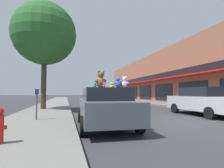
{
  "coord_description": "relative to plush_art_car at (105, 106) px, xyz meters",
  "views": [
    {
      "loc": [
        -4.6,
        -6.3,
        1.26
      ],
      "look_at": [
        -2.07,
        3.28,
        1.79
      ],
      "focal_mm": 28.0,
      "sensor_mm": 36.0,
      "label": 1
    }
  ],
  "objects": [
    {
      "name": "parking_meter",
      "position": [
        -2.61,
        1.37,
        0.21
      ],
      "size": [
        0.14,
        0.1,
        1.27
      ],
      "color": "#4C4C51",
      "rests_on": "sidewalk_near"
    },
    {
      "name": "teddy_bear_pink",
      "position": [
        -0.08,
        -0.12,
        0.78
      ],
      "size": [
        0.16,
        0.13,
        0.21
      ],
      "rotation": [
        0.0,
        0.0,
        3.7
      ],
      "color": "pink",
      "rests_on": "plush_art_car"
    },
    {
      "name": "teddy_bear_blue",
      "position": [
        0.2,
        -1.0,
        0.85
      ],
      "size": [
        0.27,
        0.18,
        0.35
      ],
      "rotation": [
        0.0,
        0.0,
        2.9
      ],
      "color": "blue",
      "rests_on": "plush_art_car"
    },
    {
      "name": "ground_plane",
      "position": [
        3.16,
        -0.17,
        -0.77
      ],
      "size": [
        260.0,
        260.0,
        0.0
      ],
      "primitive_type": "plane",
      "color": "#333335"
    },
    {
      "name": "teddy_bear_teal",
      "position": [
        -0.37,
        0.18,
        0.79
      ],
      "size": [
        0.17,
        0.12,
        0.22
      ],
      "rotation": [
        0.0,
        0.0,
        2.77
      ],
      "color": "teal",
      "rests_on": "plush_art_car"
    },
    {
      "name": "sidewalk_near",
      "position": [
        -2.63,
        -0.17,
        -0.69
      ],
      "size": [
        3.05,
        90.0,
        0.17
      ],
      "color": "slate",
      "rests_on": "ground_plane"
    },
    {
      "name": "plush_art_car",
      "position": [
        0.0,
        0.0,
        0.0
      ],
      "size": [
        2.08,
        4.23,
        1.45
      ],
      "rotation": [
        0.0,
        0.0,
        -0.05
      ],
      "color": "#4C5660",
      "rests_on": "ground_plane"
    },
    {
      "name": "teddy_bear_giant",
      "position": [
        -0.14,
        0.13,
        1.02
      ],
      "size": [
        0.53,
        0.39,
        0.71
      ],
      "rotation": [
        0.0,
        0.0,
        3.53
      ],
      "color": "olive",
      "rests_on": "plush_art_car"
    },
    {
      "name": "storefront_row",
      "position": [
        16.38,
        15.81,
        2.7
      ],
      "size": [
        13.14,
        41.71,
        6.95
      ],
      "color": "#9E6047",
      "rests_on": "ground_plane"
    },
    {
      "name": "teddy_bear_white",
      "position": [
        0.42,
        -1.04,
        0.86
      ],
      "size": [
        0.26,
        0.24,
        0.37
      ],
      "rotation": [
        0.0,
        0.0,
        2.49
      ],
      "color": "white",
      "rests_on": "plush_art_car"
    },
    {
      "name": "teddy_bear_purple",
      "position": [
        0.3,
        -0.83,
        0.8
      ],
      "size": [
        0.19,
        0.12,
        0.24
      ],
      "rotation": [
        0.0,
        0.0,
        2.93
      ],
      "color": "purple",
      "rests_on": "plush_art_car"
    },
    {
      "name": "parked_car_far_center",
      "position": [
        6.22,
        1.94,
        0.05
      ],
      "size": [
        2.04,
        4.49,
        1.61
      ],
      "color": "#B7B7BC",
      "rests_on": "ground_plane"
    },
    {
      "name": "teddy_bear_yellow",
      "position": [
        0.44,
        0.73,
        0.82
      ],
      "size": [
        0.19,
        0.2,
        0.28
      ],
      "rotation": [
        0.0,
        0.0,
        2.28
      ],
      "color": "yellow",
      "rests_on": "plush_art_car"
    },
    {
      "name": "street_tree",
      "position": [
        -2.99,
        6.8,
        4.79
      ],
      "size": [
        4.51,
        4.51,
        7.67
      ],
      "color": "#473323",
      "rests_on": "sidewalk_near"
    },
    {
      "name": "teddy_bear_green",
      "position": [
        0.5,
        0.83,
        0.8
      ],
      "size": [
        0.18,
        0.14,
        0.24
      ],
      "rotation": [
        0.0,
        0.0,
        2.7
      ],
      "color": "green",
      "rests_on": "plush_art_car"
    }
  ]
}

